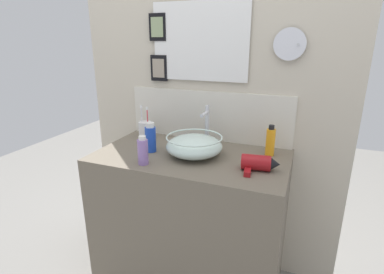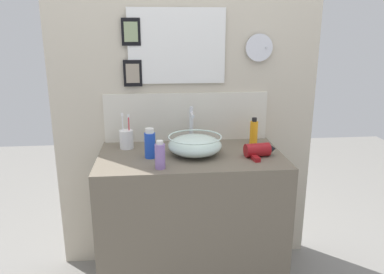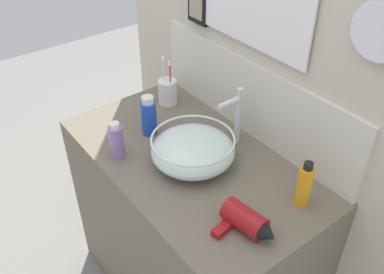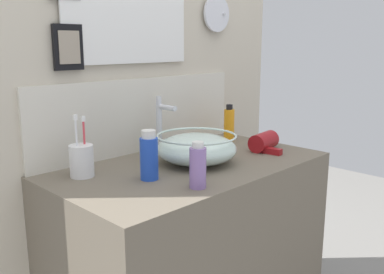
% 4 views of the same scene
% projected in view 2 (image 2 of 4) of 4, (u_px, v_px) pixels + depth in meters
% --- Properties ---
extents(vanity_counter, '(1.02, 0.57, 0.83)m').
position_uv_depth(vanity_counter, '(191.00, 221.00, 2.19)').
color(vanity_counter, '#6B6051').
rests_on(vanity_counter, ground).
extents(back_panel, '(1.62, 0.09, 2.40)m').
position_uv_depth(back_panel, '(186.00, 80.00, 2.27)').
color(back_panel, beige).
rests_on(back_panel, ground).
extents(glass_bowl_sink, '(0.30, 0.30, 0.11)m').
position_uv_depth(glass_bowl_sink, '(195.00, 145.00, 2.05)').
color(glass_bowl_sink, silver).
rests_on(glass_bowl_sink, vanity_counter).
extents(faucet, '(0.02, 0.11, 0.23)m').
position_uv_depth(faucet, '(192.00, 123.00, 2.22)').
color(faucet, silver).
rests_on(faucet, vanity_counter).
extents(hair_drier, '(0.19, 0.15, 0.07)m').
position_uv_depth(hair_drier, '(260.00, 150.00, 2.03)').
color(hair_drier, maroon).
rests_on(hair_drier, vanity_counter).
extents(toothbrush_cup, '(0.08, 0.08, 0.21)m').
position_uv_depth(toothbrush_cup, '(126.00, 139.00, 2.17)').
color(toothbrush_cup, white).
rests_on(toothbrush_cup, vanity_counter).
extents(shampoo_bottle, '(0.06, 0.06, 0.16)m').
position_uv_depth(shampoo_bottle, '(150.00, 144.00, 2.00)').
color(shampoo_bottle, blue).
rests_on(shampoo_bottle, vanity_counter).
extents(lotion_bottle, '(0.05, 0.05, 0.17)m').
position_uv_depth(lotion_bottle, '(254.00, 132.00, 2.23)').
color(lotion_bottle, orange).
rests_on(lotion_bottle, vanity_counter).
extents(spray_bottle, '(0.05, 0.05, 0.14)m').
position_uv_depth(spray_bottle, '(160.00, 155.00, 1.85)').
color(spray_bottle, '#8C6BB2').
rests_on(spray_bottle, vanity_counter).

